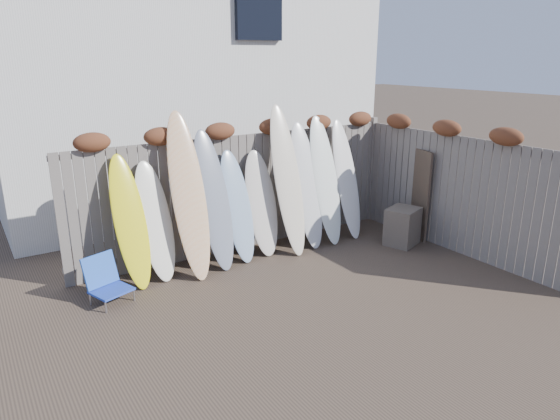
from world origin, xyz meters
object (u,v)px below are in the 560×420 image
wooden_crate (402,226)px  beach_chair (106,280)px  surfboard_0 (130,222)px  lattice_panel (412,191)px

wooden_crate → beach_chair: bearing=172.2°
wooden_crate → surfboard_0: 4.70m
beach_chair → surfboard_0: 0.90m
beach_chair → surfboard_0: (0.50, 0.33, 0.66)m
beach_chair → surfboard_0: size_ratio=0.32×
lattice_panel → wooden_crate: bearing=-132.6°
wooden_crate → lattice_panel: bearing=31.4°
beach_chair → wooden_crate: 5.09m
beach_chair → wooden_crate: wooden_crate is taller
beach_chair → wooden_crate: size_ratio=0.97×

